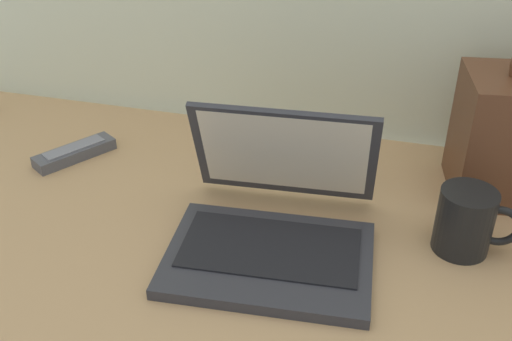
{
  "coord_description": "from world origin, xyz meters",
  "views": [
    {
      "loc": [
        0.25,
        -0.76,
        0.63
      ],
      "look_at": [
        0.04,
        0.0,
        0.15
      ],
      "focal_mm": 42.49,
      "sensor_mm": 36.0,
      "label": 1
    }
  ],
  "objects": [
    {
      "name": "desk",
      "position": [
        0.0,
        0.0,
        0.01
      ],
      "size": [
        1.6,
        0.76,
        0.03
      ],
      "color": "tan",
      "rests_on": "ground"
    },
    {
      "name": "coffee_mug",
      "position": [
        0.36,
        0.05,
        0.08
      ],
      "size": [
        0.13,
        0.09,
        0.1
      ],
      "color": "black",
      "rests_on": "desk"
    },
    {
      "name": "remote_control_far",
      "position": [
        -0.37,
        0.14,
        0.04
      ],
      "size": [
        0.12,
        0.16,
        0.02
      ],
      "color": "#4C4C51",
      "rests_on": "desk"
    },
    {
      "name": "laptop",
      "position": [
        0.07,
        -0.02,
        0.07
      ],
      "size": [
        0.33,
        0.32,
        0.21
      ],
      "color": "#2D2D33",
      "rests_on": "desk"
    }
  ]
}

